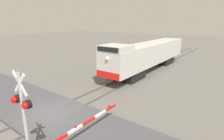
{
  "coord_description": "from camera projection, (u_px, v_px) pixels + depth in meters",
  "views": [
    {
      "loc": [
        9.85,
        -6.37,
        6.21
      ],
      "look_at": [
        0.95,
        5.55,
        2.18
      ],
      "focal_mm": 28.87,
      "sensor_mm": 36.0,
      "label": 1
    }
  ],
  "objects": [
    {
      "name": "crossing_signal",
      "position": [
        23.0,
        111.0,
        7.13
      ],
      "size": [
        1.18,
        0.33,
        4.4
      ],
      "color": "#ADADB2",
      "rests_on": "ground_plane"
    },
    {
      "name": "locomotive",
      "position": [
        149.0,
        54.0,
        23.06
      ],
      "size": [
        2.75,
        17.75,
        4.05
      ],
      "color": "black",
      "rests_on": "ground_plane"
    },
    {
      "name": "ground_plane",
      "position": [
        52.0,
        116.0,
        12.24
      ],
      "size": [
        160.0,
        160.0,
        0.0
      ],
      "primitive_type": "plane",
      "color": "#605E59"
    },
    {
      "name": "road_surface",
      "position": [
        52.0,
        115.0,
        12.22
      ],
      "size": [
        36.0,
        4.8,
        0.15
      ],
      "primitive_type": "cube",
      "color": "#47474C",
      "rests_on": "ground_plane"
    },
    {
      "name": "rail_track_left",
      "position": [
        46.0,
        112.0,
        12.63
      ],
      "size": [
        0.08,
        80.0,
        0.15
      ],
      "primitive_type": "cube",
      "color": "#59544C",
      "rests_on": "ground_plane"
    },
    {
      "name": "rail_track_right",
      "position": [
        59.0,
        118.0,
        11.8
      ],
      "size": [
        0.08,
        80.0,
        0.15
      ],
      "primitive_type": "cube",
      "color": "#59544C",
      "rests_on": "ground_plane"
    }
  ]
}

